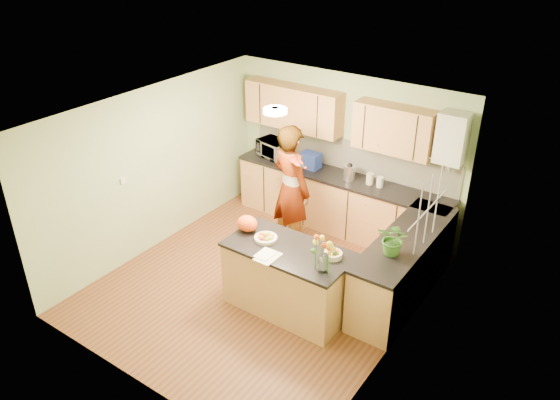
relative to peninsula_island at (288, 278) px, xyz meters
The scene contains 28 objects.
floor 0.77m from the peninsula_island, 158.10° to the left, with size 4.50×4.50×0.00m, color #5A3019.
ceiling 2.13m from the peninsula_island, 158.10° to the left, with size 4.00×4.50×0.02m, color silver.
wall_back 2.66m from the peninsula_island, 102.97° to the left, with size 4.00×0.02×2.50m, color #92A878.
wall_front 2.24m from the peninsula_island, 105.78° to the right, with size 4.00×0.02×2.50m, color #92A878.
wall_left 2.70m from the peninsula_island, behind, with size 0.02×4.50×2.50m, color #92A878.
wall_right 1.65m from the peninsula_island, ahead, with size 0.02×4.50×2.50m, color #92A878.
back_counter 2.23m from the peninsula_island, 102.19° to the left, with size 3.64×0.62×0.94m.
right_counter 1.56m from the peninsula_island, 43.72° to the left, with size 0.62×2.24×0.94m.
splashback 2.61m from the peninsula_island, 100.82° to the left, with size 3.60×0.02×0.52m, color beige.
upper_cabinets 2.80m from the peninsula_island, 107.92° to the left, with size 3.20×0.34×0.70m.
boiler 2.95m from the peninsula_island, 64.04° to the left, with size 0.40×0.30×0.86m.
window_right 1.97m from the peninsula_island, 30.26° to the left, with size 0.01×1.30×1.05m.
light_switch 2.71m from the peninsula_island, behind, with size 0.02×0.09×0.09m, color silver.
ceiling_lamp 2.14m from the peninsula_island, 137.15° to the left, with size 0.30×0.30×0.07m.
peninsula_island is the anchor object (origin of this frame).
fruit_dish 0.61m from the peninsula_island, behind, with size 0.30×0.30×0.10m.
orange_bowl 0.77m from the peninsula_island, 15.26° to the left, with size 0.23×0.23×0.13m.
flower_vase 1.01m from the peninsula_island, 16.70° to the right, with size 0.28×0.28×0.51m.
orange_bag 0.89m from the peninsula_island, behind, with size 0.28×0.24×0.21m, color #F24B13.
papers 0.56m from the peninsula_island, 108.43° to the right, with size 0.23×0.32×0.01m, color white.
violinist 1.57m from the peninsula_island, 122.62° to the left, with size 0.73×0.48×2.01m, color tan.
violin 1.65m from the peninsula_island, 120.20° to the left, with size 0.55×0.22×0.11m, color #570C05, non-canonical shape.
microwave 2.92m from the peninsula_island, 129.26° to the left, with size 0.53×0.36×0.30m, color silver.
blue_box 2.50m from the peninsula_island, 115.62° to the left, with size 0.31×0.23×0.25m, color #213899.
kettle 2.25m from the peninsula_island, 98.22° to the left, with size 0.17×0.17×0.32m.
jar_cream 2.26m from the peninsula_island, 89.43° to the left, with size 0.11×0.11×0.17m, color beige.
jar_white 2.27m from the peninsula_island, 84.99° to the left, with size 0.10×0.10×0.16m, color silver.
potted_plant 1.45m from the peninsula_island, 28.17° to the left, with size 0.38×0.33×0.43m, color #356B23.
Camera 1 is at (3.76, -4.99, 4.65)m, focal length 35.00 mm.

